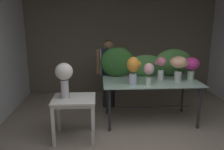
% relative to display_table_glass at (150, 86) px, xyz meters
% --- Properties ---
extents(ground_plane, '(8.51, 8.51, 0.00)m').
position_rel_display_table_glass_xyz_m(ground_plane, '(-0.38, 0.13, -0.72)').
color(ground_plane, gray).
extents(wall_back, '(5.24, 0.12, 2.93)m').
position_rel_display_table_glass_xyz_m(wall_back, '(-0.38, 2.06, 0.75)').
color(wall_back, '#706656').
rests_on(wall_back, ground).
extents(display_table_glass, '(1.86, 1.02, 0.84)m').
position_rel_display_table_glass_xyz_m(display_table_glass, '(0.00, 0.00, 0.00)').
color(display_table_glass, '#A7CBC0').
rests_on(display_table_glass, ground).
extents(side_table_white, '(0.70, 0.60, 0.73)m').
position_rel_display_table_glass_xyz_m(side_table_white, '(-1.43, -0.63, -0.09)').
color(side_table_white, white).
rests_on(side_table_white, ground).
extents(florist, '(0.57, 0.24, 1.56)m').
position_rel_display_table_glass_xyz_m(florist, '(-0.78, 0.81, 0.24)').
color(florist, '#232328').
rests_on(florist, ground).
extents(foliage_backdrop, '(1.93, 0.29, 0.62)m').
position_rel_display_table_glass_xyz_m(foliage_backdrop, '(0.01, 0.39, 0.40)').
color(foliage_backdrop, '#2D6028').
rests_on(foliage_backdrop, display_table_glass).
extents(vase_blush_tulips, '(0.19, 0.19, 0.40)m').
position_rel_display_table_glass_xyz_m(vase_blush_tulips, '(-0.11, -0.30, 0.37)').
color(vase_blush_tulips, silver).
rests_on(vase_blush_tulips, display_table_glass).
extents(vase_peach_hydrangea, '(0.34, 0.32, 0.49)m').
position_rel_display_table_glass_xyz_m(vase_peach_hydrangea, '(0.52, -0.08, 0.44)').
color(vase_peach_hydrangea, silver).
rests_on(vase_peach_hydrangea, display_table_glass).
extents(vase_sunset_stock, '(0.25, 0.22, 0.51)m').
position_rel_display_table_glass_xyz_m(vase_sunset_stock, '(-0.39, -0.28, 0.42)').
color(vase_sunset_stock, silver).
rests_on(vase_sunset_stock, display_table_glass).
extents(vase_magenta_anemones, '(0.30, 0.30, 0.45)m').
position_rel_display_table_glass_xyz_m(vase_magenta_anemones, '(0.80, 0.00, 0.41)').
color(vase_magenta_anemones, silver).
rests_on(vase_magenta_anemones, display_table_glass).
extents(vase_rosy_peonies, '(0.22, 0.20, 0.46)m').
position_rel_display_table_glass_xyz_m(vase_rosy_peonies, '(0.20, 0.03, 0.39)').
color(vase_rosy_peonies, silver).
rests_on(vase_rosy_peonies, display_table_glass).
extents(vase_white_roses_tall, '(0.28, 0.28, 0.59)m').
position_rel_display_table_glass_xyz_m(vase_white_roses_tall, '(-1.57, -0.63, 0.38)').
color(vase_white_roses_tall, silver).
rests_on(vase_white_roses_tall, side_table_white).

